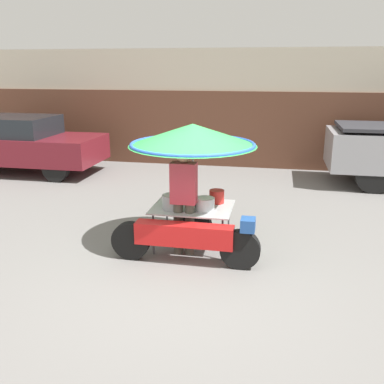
% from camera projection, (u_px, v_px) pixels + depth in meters
% --- Properties ---
extents(ground_plane, '(36.00, 36.00, 0.00)m').
position_uv_depth(ground_plane, '(186.00, 277.00, 5.87)').
color(ground_plane, slate).
extents(shopfront_building, '(28.00, 2.06, 3.28)m').
position_uv_depth(shopfront_building, '(241.00, 106.00, 12.88)').
color(shopfront_building, '#B2A893').
rests_on(shopfront_building, ground).
extents(vendor_motorcycle_cart, '(2.20, 1.94, 1.96)m').
position_uv_depth(vendor_motorcycle_cart, '(192.00, 154.00, 6.38)').
color(vendor_motorcycle_cart, black).
rests_on(vendor_motorcycle_cart, ground).
extents(vendor_person, '(0.38, 0.22, 1.66)m').
position_uv_depth(vendor_person, '(184.00, 196.00, 6.35)').
color(vendor_person, '#4C473D').
rests_on(vendor_person, ground).
extents(parked_car, '(4.13, 1.81, 1.52)m').
position_uv_depth(parked_car, '(23.00, 144.00, 11.51)').
color(parked_car, black).
rests_on(parked_car, ground).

